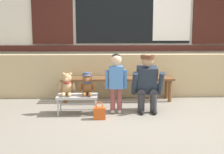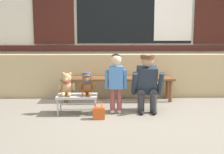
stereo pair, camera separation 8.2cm
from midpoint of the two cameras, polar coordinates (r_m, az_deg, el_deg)
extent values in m
plane|color=gray|center=(4.65, 6.85, -7.52)|extent=(60.00, 60.00, 0.00)
cube|color=tan|center=(5.95, 5.01, 0.30)|extent=(7.33, 0.25, 0.85)
cube|color=silver|center=(6.42, 4.66, 12.79)|extent=(7.48, 0.20, 3.50)
cube|color=#471E19|center=(6.29, 4.68, 5.59)|extent=(6.88, 0.04, 0.12)
cube|color=black|center=(6.30, 4.77, 12.87)|extent=(2.40, 0.03, 1.40)
cube|color=white|center=(6.42, 12.13, 12.63)|extent=(0.79, 0.02, 1.29)
cube|color=#3D1914|center=(6.34, -10.88, 12.72)|extent=(0.84, 0.05, 1.43)
cube|color=#3D1914|center=(6.68, 19.61, 12.17)|extent=(0.84, 0.05, 1.43)
cube|color=brown|center=(5.42, 1.68, -0.56)|extent=(2.10, 0.11, 0.04)
cube|color=brown|center=(5.56, 1.61, -0.32)|extent=(2.10, 0.11, 0.04)
cube|color=brown|center=(5.70, 1.54, -0.09)|extent=(2.10, 0.11, 0.04)
cylinder|color=brown|center=(5.50, -8.49, -2.85)|extent=(0.07, 0.07, 0.40)
cylinder|color=brown|center=(5.77, -8.15, -2.28)|extent=(0.07, 0.07, 0.40)
cylinder|color=brown|center=(5.59, 11.66, -2.74)|extent=(0.07, 0.07, 0.40)
cylinder|color=brown|center=(5.86, 11.05, -2.19)|extent=(0.07, 0.07, 0.40)
cube|color=#BCBCC1|center=(4.73, -6.27, -3.70)|extent=(0.64, 0.36, 0.04)
cylinder|color=#BCBCC1|center=(4.66, -9.97, -5.88)|extent=(0.02, 0.02, 0.26)
cylinder|color=#BCBCC1|center=(4.95, -9.45, -5.00)|extent=(0.02, 0.02, 0.26)
cylinder|color=#BCBCC1|center=(4.61, -2.79, -5.93)|extent=(0.02, 0.02, 0.26)
cylinder|color=#BCBCC1|center=(4.90, -2.69, -5.03)|extent=(0.02, 0.02, 0.26)
cylinder|color=#BCBCC1|center=(4.63, -6.39, -6.24)|extent=(0.58, 0.02, 0.02)
cylinder|color=#BCBCC1|center=(4.92, -6.08, -5.33)|extent=(0.58, 0.02, 0.02)
ellipsoid|color=tan|center=(4.75, -8.20, -2.13)|extent=(0.17, 0.14, 0.22)
sphere|color=tan|center=(4.71, -8.26, -0.17)|extent=(0.15, 0.15, 0.15)
sphere|color=#F4C188|center=(4.66, -8.34, -0.42)|extent=(0.06, 0.06, 0.06)
sphere|color=tan|center=(4.71, -8.89, 0.55)|extent=(0.06, 0.06, 0.06)
ellipsoid|color=tan|center=(4.73, -9.57, -1.96)|extent=(0.06, 0.11, 0.16)
ellipsoid|color=tan|center=(4.65, -8.92, -3.31)|extent=(0.06, 0.15, 0.06)
sphere|color=tan|center=(4.70, -7.63, 0.56)|extent=(0.06, 0.06, 0.06)
ellipsoid|color=tan|center=(4.70, -6.92, -1.96)|extent=(0.06, 0.11, 0.16)
ellipsoid|color=tan|center=(4.64, -7.78, -3.31)|extent=(0.06, 0.15, 0.06)
torus|color=red|center=(4.72, -8.23, -1.01)|extent=(0.13, 0.13, 0.02)
ellipsoid|color=brown|center=(4.72, -4.34, -2.13)|extent=(0.17, 0.14, 0.22)
sphere|color=brown|center=(4.68, -4.37, -0.15)|extent=(0.15, 0.15, 0.15)
sphere|color=#AE6E42|center=(4.63, -4.40, -0.41)|extent=(0.06, 0.06, 0.06)
sphere|color=brown|center=(4.68, -5.01, 0.57)|extent=(0.06, 0.06, 0.06)
ellipsoid|color=brown|center=(4.69, -5.70, -1.96)|extent=(0.06, 0.11, 0.16)
ellipsoid|color=brown|center=(4.62, -4.98, -3.32)|extent=(0.06, 0.15, 0.06)
sphere|color=brown|center=(4.68, -3.73, 0.57)|extent=(0.06, 0.06, 0.06)
ellipsoid|color=brown|center=(4.68, -3.01, -1.96)|extent=(0.06, 0.11, 0.16)
ellipsoid|color=brown|center=(4.62, -3.82, -3.32)|extent=(0.06, 0.15, 0.06)
torus|color=#335699|center=(4.69, -4.35, -1.00)|extent=(0.13, 0.13, 0.02)
cylinder|color=#335699|center=(4.68, -4.37, 0.35)|extent=(0.17, 0.17, 0.01)
cylinder|color=#335699|center=(4.67, -4.37, 0.63)|extent=(0.10, 0.10, 0.04)
cylinder|color=#994C4C|center=(4.75, 0.58, -4.37)|extent=(0.08, 0.08, 0.36)
ellipsoid|color=silver|center=(4.78, 0.58, -6.70)|extent=(0.07, 0.12, 0.05)
cylinder|color=#994C4C|center=(4.75, 1.91, -4.36)|extent=(0.08, 0.08, 0.36)
ellipsoid|color=silver|center=(4.78, 1.91, -6.69)|extent=(0.07, 0.12, 0.05)
cube|color=#4C84CC|center=(4.68, 1.26, -0.07)|extent=(0.22, 0.15, 0.36)
cylinder|color=#4C84CC|center=(4.68, -0.51, -0.44)|extent=(0.06, 0.06, 0.30)
cylinder|color=#4C84CC|center=(4.70, 3.03, -0.43)|extent=(0.06, 0.06, 0.30)
sphere|color=#DBB28E|center=(4.65, 1.27, 3.34)|extent=(0.17, 0.17, 0.17)
sphere|color=black|center=(4.66, 1.27, 3.60)|extent=(0.16, 0.16, 0.16)
cylinder|color=#333338|center=(4.79, 6.11, -5.16)|extent=(0.11, 0.11, 0.30)
cylinder|color=#333338|center=(4.89, 5.94, -2.83)|extent=(0.13, 0.32, 0.13)
ellipsoid|color=black|center=(4.75, 6.21, -6.80)|extent=(0.09, 0.20, 0.06)
cylinder|color=#333338|center=(4.82, 8.48, -5.12)|extent=(0.11, 0.11, 0.30)
cylinder|color=#333338|center=(4.92, 8.25, -2.81)|extent=(0.13, 0.32, 0.13)
ellipsoid|color=black|center=(4.78, 8.61, -6.75)|extent=(0.09, 0.20, 0.06)
cube|color=#232D3D|center=(4.84, 7.19, -0.57)|extent=(0.32, 0.30, 0.47)
cylinder|color=#232D3D|center=(4.72, 4.84, -1.26)|extent=(0.08, 0.28, 0.40)
cylinder|color=#232D3D|center=(4.78, 9.85, -1.23)|extent=(0.08, 0.28, 0.40)
sphere|color=tan|center=(4.73, 7.40, 3.24)|extent=(0.20, 0.20, 0.20)
cylinder|color=brown|center=(4.72, 7.41, 3.90)|extent=(0.23, 0.23, 0.06)
cube|color=brown|center=(4.98, 9.18, -1.98)|extent=(0.10, 0.22, 0.16)
cube|color=#DB561E|center=(4.46, -2.03, -7.00)|extent=(0.18, 0.11, 0.18)
torus|color=#DB561E|center=(4.42, -2.04, -5.44)|extent=(0.11, 0.01, 0.11)
camera|label=1|loc=(0.04, -89.52, 0.07)|focal=47.31mm
camera|label=2|loc=(0.04, 90.48, -0.07)|focal=47.31mm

